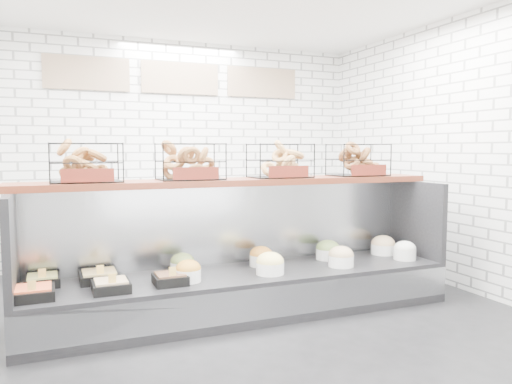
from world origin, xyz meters
name	(u,v)px	position (x,y,z in m)	size (l,w,h in m)	color
ground	(257,323)	(0.00, 0.00, 0.00)	(5.50, 5.50, 0.00)	black
room_shell	(234,96)	(0.00, 0.60, 2.06)	(5.02, 5.51, 3.01)	white
display_case	(244,278)	(0.01, 0.34, 0.33)	(4.00, 0.90, 1.20)	black
bagel_shelf	(237,166)	(0.00, 0.52, 1.38)	(4.10, 0.50, 0.40)	#4E1D10
prep_counter	(187,230)	(-0.01, 2.43, 0.47)	(4.00, 0.60, 1.20)	#93969B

